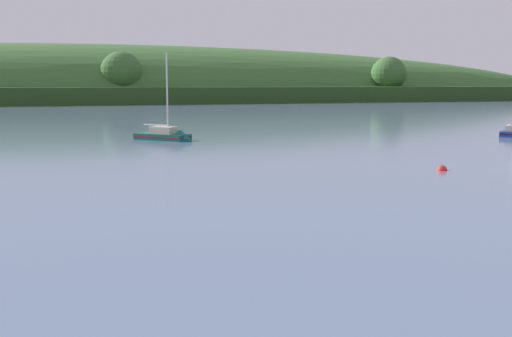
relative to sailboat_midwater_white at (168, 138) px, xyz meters
The scene contains 3 objects.
far_shoreline_hill 156.58m from the sailboat_midwater_white, 89.53° to the left, with size 514.10×88.24×39.65m.
sailboat_midwater_white is the anchor object (origin of this frame).
mooring_buoy_off_fishing_boat 33.52m from the sailboat_midwater_white, 63.82° to the right, with size 0.77×0.77×0.85m.
Camera 1 is at (-19.05, -3.70, 6.39)m, focal length 43.23 mm.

